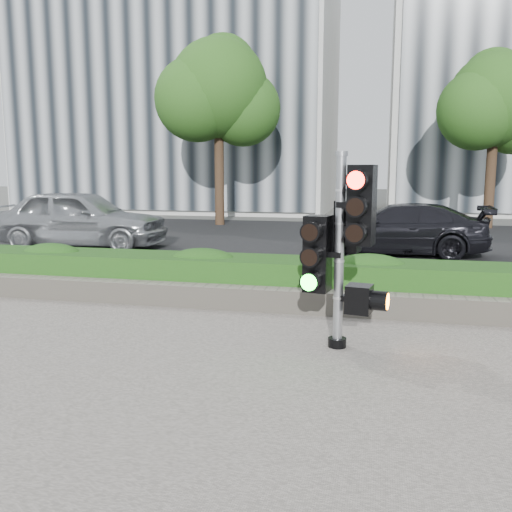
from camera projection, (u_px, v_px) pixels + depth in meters
The scene contains 12 objects.
ground at pixel (232, 353), 6.30m from camera, with size 120.00×120.00×0.00m, color #51514C.
sidewalk at pixel (140, 464), 3.89m from camera, with size 16.00×11.00×0.03m, color #9E9389.
road at pixel (322, 243), 15.92m from camera, with size 60.00×13.00×0.02m, color black.
curb at pixel (281, 291), 9.32m from camera, with size 60.00×0.25×0.12m, color gray.
stone_wall at pixel (266, 299), 8.09m from camera, with size 12.00×0.32×0.34m, color gray.
hedge at pixel (274, 280), 8.69m from camera, with size 12.00×1.00×0.68m, color #3C7624.
building_left at pixel (184, 70), 29.26m from camera, with size 16.00×9.00×15.00m, color #B7B7B2.
tree_left at pixel (218, 92), 20.53m from camera, with size 4.61×4.03×7.34m.
tree_right at pixel (495, 104), 19.36m from camera, with size 4.10×3.58×6.53m.
traffic_signal at pixel (343, 241), 6.26m from camera, with size 0.82×0.65×2.29m.
car_silver at pixel (80, 218), 14.73m from camera, with size 1.90×4.71×1.61m, color #A1A4A7.
car_dark at pixel (397, 229), 13.58m from camera, with size 1.79×4.41×1.28m, color black.
Camera 1 is at (1.62, -5.83, 2.10)m, focal length 38.00 mm.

